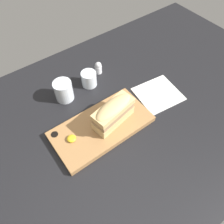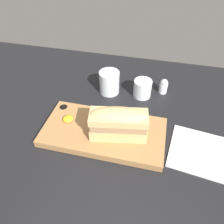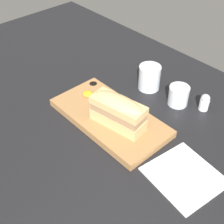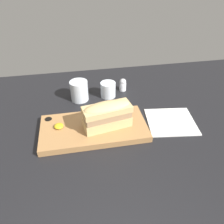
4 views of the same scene
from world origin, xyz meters
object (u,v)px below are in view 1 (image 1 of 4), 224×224
at_px(sandwich, 113,112).
at_px(wine_glass, 89,79).
at_px(napkin, 158,94).
at_px(water_glass, 64,92).
at_px(serving_board, 102,127).
at_px(salt_shaker, 98,68).

xyz_separation_m(sandwich, wine_glass, (0.04, 0.24, -0.05)).
relative_size(sandwich, napkin, 0.89).
bearing_deg(wine_glass, water_glass, -177.89).
relative_size(serving_board, sandwich, 2.16).
height_order(serving_board, napkin, serving_board).
distance_m(water_glass, napkin, 0.42).
relative_size(water_glass, napkin, 0.44).
distance_m(serving_board, wine_glass, 0.25).
bearing_deg(serving_board, sandwich, -11.19).
bearing_deg(wine_glass, serving_board, -112.06).
bearing_deg(sandwich, wine_glass, 79.80).
xyz_separation_m(sandwich, salt_shaker, (0.12, 0.29, -0.05)).
relative_size(serving_board, napkin, 1.92).
relative_size(serving_board, salt_shaker, 6.43).
height_order(water_glass, napkin, water_glass).
height_order(sandwich, water_glass, sandwich).
bearing_deg(sandwich, serving_board, 168.81).
height_order(serving_board, salt_shaker, salt_shaker).
bearing_deg(sandwich, napkin, 1.53).
bearing_deg(serving_board, water_glass, 99.15).
bearing_deg(salt_shaker, wine_glass, -152.71).
distance_m(napkin, salt_shaker, 0.31).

